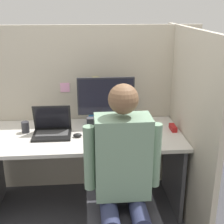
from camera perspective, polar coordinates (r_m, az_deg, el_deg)
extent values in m
cube|color=#B7AD99|center=(2.95, -5.30, 0.29)|extent=(2.15, 0.04, 1.57)
cube|color=#F4EA66|center=(2.85, -3.05, 5.80)|extent=(0.06, 0.01, 0.06)
cube|color=#EA9EC6|center=(2.87, -8.60, 4.45)|extent=(0.08, 0.01, 0.08)
cube|color=#B7AD99|center=(2.65, 13.37, -2.45)|extent=(0.04, 1.37, 1.57)
cube|color=beige|center=(2.62, -5.28, -4.30)|extent=(1.65, 0.72, 0.03)
cube|color=#4C4C51|center=(2.88, 11.10, -10.19)|extent=(0.03, 0.62, 0.68)
cube|color=#236BAD|center=(2.77, -1.08, -1.93)|extent=(0.31, 0.26, 0.06)
cylinder|color=#232328|center=(2.75, -1.09, -1.22)|extent=(0.19, 0.19, 0.01)
cylinder|color=#232328|center=(2.74, -1.09, -0.63)|extent=(0.04, 0.04, 0.05)
cube|color=#232328|center=(2.69, -1.12, 2.93)|extent=(0.49, 0.02, 0.33)
cube|color=black|center=(2.68, -1.10, 2.86)|extent=(0.47, 0.00, 0.30)
cube|color=black|center=(2.61, -10.91, -4.15)|extent=(0.31, 0.23, 0.02)
cube|color=#424242|center=(2.62, -10.88, -3.78)|extent=(0.26, 0.13, 0.00)
cube|color=black|center=(2.64, -10.89, -1.00)|extent=(0.31, 0.07, 0.23)
cube|color=black|center=(2.64, -10.90, -1.04)|extent=(0.27, 0.06, 0.20)
ellipsoid|color=black|center=(2.55, -6.34, -4.25)|extent=(0.07, 0.05, 0.03)
cube|color=#A31919|center=(2.73, 11.09, -2.84)|extent=(0.04, 0.13, 0.04)
cone|color=orange|center=(2.37, -1.59, -5.99)|extent=(0.04, 0.11, 0.04)
cylinder|color=green|center=(2.43, -1.67, -5.34)|extent=(0.02, 0.02, 0.02)
cube|color=#2D2D33|center=(2.16, 1.83, -17.82)|extent=(0.46, 0.46, 0.07)
cube|color=#2D2D33|center=(2.22, 1.22, -7.46)|extent=(0.44, 0.05, 0.54)
cylinder|color=#282D4C|center=(2.00, -0.47, -17.95)|extent=(0.11, 0.32, 0.11)
cylinder|color=#282D4C|center=(2.02, 4.87, -17.61)|extent=(0.11, 0.32, 0.11)
cube|color=gray|center=(1.94, 1.96, -8.19)|extent=(0.34, 0.20, 0.52)
sphere|color=brown|center=(1.80, 2.09, 2.38)|extent=(0.18, 0.18, 0.18)
cylinder|color=gray|center=(1.93, -4.16, -8.43)|extent=(0.07, 0.07, 0.42)
cylinder|color=gray|center=(1.98, 7.92, -7.86)|extent=(0.07, 0.07, 0.42)
cylinder|color=#232328|center=(2.76, 5.60, -1.73)|extent=(0.08, 0.08, 0.09)
cylinder|color=#28282D|center=(2.72, -15.56, -2.69)|extent=(0.06, 0.06, 0.09)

